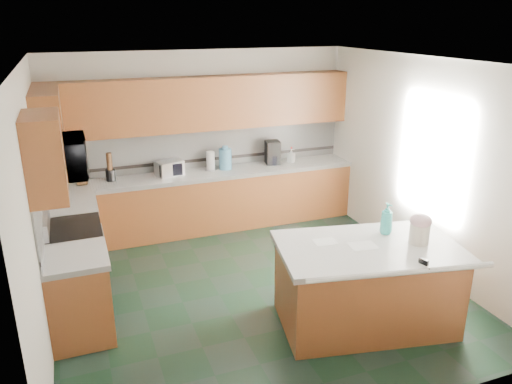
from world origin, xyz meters
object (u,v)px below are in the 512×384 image
island_base (366,287)px  soap_bottle_island (387,218)px  island_top (369,248)px  treat_jar (419,233)px  toaster_oven (169,168)px  knife_block (82,176)px  coffee_maker (273,152)px

island_base → soap_bottle_island: 0.77m
island_top → treat_jar: size_ratio=8.69×
island_base → island_top: bearing=0.0°
soap_bottle_island → toaster_oven: bearing=115.3°
toaster_oven → treat_jar: bearing=-76.1°
soap_bottle_island → toaster_oven: (-1.77, 2.93, -0.06)m
soap_bottle_island → knife_block: size_ratio=1.37×
island_top → toaster_oven: bearing=125.5°
toaster_oven → island_top: bearing=-82.4°
island_base → toaster_oven: bearing=125.5°
toaster_oven → coffee_maker: coffee_maker is taller
island_top → coffee_maker: (0.23, 3.17, 0.22)m
island_base → island_top: 0.46m
island_top → treat_jar: (0.51, -0.13, 0.14)m
treat_jar → coffee_maker: 3.31m
treat_jar → toaster_oven: 3.80m
island_top → coffee_maker: bearing=96.7°
island_top → coffee_maker: 3.18m
treat_jar → knife_block: size_ratio=0.85×
island_base → soap_bottle_island: size_ratio=5.10×
knife_block → coffee_maker: 2.90m
soap_bottle_island → toaster_oven: soap_bottle_island is taller
treat_jar → island_top: bearing=170.7°
coffee_maker → treat_jar: bearing=-75.5°
toaster_oven → coffee_maker: bearing=-15.9°
knife_block → toaster_oven: size_ratio=0.67×
treat_jar → knife_block: bearing=138.9°
island_top → knife_block: knife_block is taller
treat_jar → toaster_oven: (-1.95, 3.26, 0.00)m
treat_jar → toaster_oven: toaster_oven is taller
treat_jar → soap_bottle_island: 0.38m
soap_bottle_island → treat_jar: bearing=-67.6°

